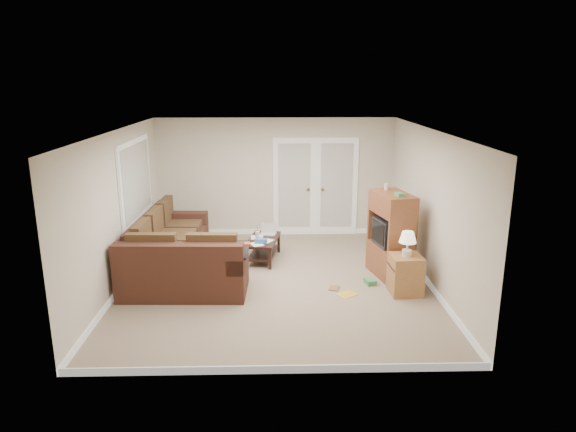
{
  "coord_description": "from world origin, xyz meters",
  "views": [
    {
      "loc": [
        -0.01,
        -7.97,
        3.28
      ],
      "look_at": [
        0.2,
        0.14,
        1.1
      ],
      "focal_mm": 32.0,
      "sensor_mm": 36.0,
      "label": 1
    }
  ],
  "objects_px": {
    "sectional_sofa": "(176,256)",
    "tv_armoire": "(391,234)",
    "side_cabinet": "(406,271)",
    "coffee_table": "(263,248)"
  },
  "relations": [
    {
      "from": "tv_armoire",
      "to": "side_cabinet",
      "type": "height_order",
      "value": "tv_armoire"
    },
    {
      "from": "coffee_table",
      "to": "tv_armoire",
      "type": "bearing_deg",
      "value": -11.13
    },
    {
      "from": "sectional_sofa",
      "to": "side_cabinet",
      "type": "bearing_deg",
      "value": -10.73
    },
    {
      "from": "sectional_sofa",
      "to": "tv_armoire",
      "type": "distance_m",
      "value": 3.67
    },
    {
      "from": "coffee_table",
      "to": "tv_armoire",
      "type": "relative_size",
      "value": 0.7
    },
    {
      "from": "tv_armoire",
      "to": "side_cabinet",
      "type": "xyz_separation_m",
      "value": [
        0.08,
        -0.77,
        -0.37
      ]
    },
    {
      "from": "coffee_table",
      "to": "side_cabinet",
      "type": "distance_m",
      "value": 2.77
    },
    {
      "from": "sectional_sofa",
      "to": "tv_armoire",
      "type": "bearing_deg",
      "value": 0.86
    },
    {
      "from": "sectional_sofa",
      "to": "coffee_table",
      "type": "xyz_separation_m",
      "value": [
        1.47,
        0.78,
        -0.13
      ]
    },
    {
      "from": "coffee_table",
      "to": "side_cabinet",
      "type": "relative_size",
      "value": 1.08
    }
  ]
}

